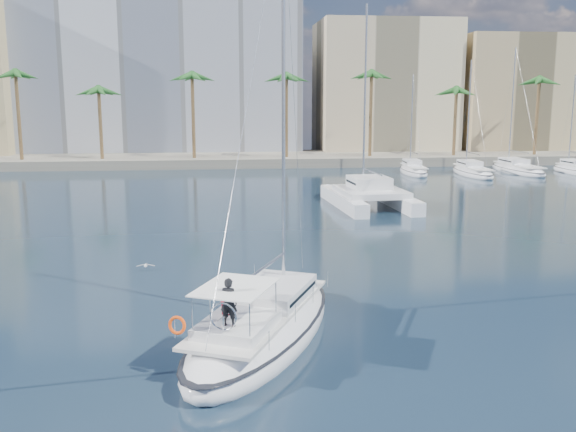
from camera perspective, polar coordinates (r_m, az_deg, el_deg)
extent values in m
plane|color=black|center=(28.69, 0.02, -8.02)|extent=(160.00, 160.00, 0.00)
cube|color=gray|center=(88.49, -4.17, 5.08)|extent=(120.00, 14.00, 1.20)
cube|color=silver|center=(100.56, -11.55, 13.21)|extent=(42.00, 16.00, 28.00)
cube|color=beige|center=(100.17, 8.50, 11.03)|extent=(20.00, 14.00, 20.00)
cube|color=tan|center=(105.09, 19.55, 9.97)|extent=(18.00, 12.00, 18.00)
cylinder|color=brown|center=(84.17, -4.12, 7.97)|extent=(0.44, 0.44, 10.50)
sphere|color=#215820|center=(84.09, -4.16, 11.54)|extent=(3.60, 3.60, 3.60)
cylinder|color=brown|center=(91.84, 17.80, 7.72)|extent=(0.44, 0.44, 10.50)
sphere|color=#215820|center=(91.77, 17.99, 10.99)|extent=(3.60, 3.60, 3.60)
ellipsoid|color=white|center=(24.75, -2.25, -10.26)|extent=(8.22, 12.20, 2.43)
ellipsoid|color=black|center=(24.62, -2.26, -9.51)|extent=(8.29, 12.32, 0.18)
cube|color=silver|center=(24.23, -2.45, -8.41)|extent=(6.03, 9.09, 0.12)
cube|color=silver|center=(25.32, -1.37, -6.70)|extent=(3.86, 4.52, 0.60)
cube|color=black|center=(25.32, -1.37, -6.65)|extent=(3.69, 4.12, 0.14)
cylinder|color=#B7BABF|center=(25.44, -0.41, 10.26)|extent=(0.15, 0.15, 15.35)
cylinder|color=#B7BABF|center=(24.07, -2.20, -4.65)|extent=(2.05, 4.35, 0.11)
cube|color=silver|center=(22.19, -4.54, -9.61)|extent=(3.23, 3.58, 0.36)
cube|color=white|center=(21.65, -4.71, -6.31)|extent=(3.23, 3.58, 0.04)
torus|color=silver|center=(20.99, -5.77, -8.89)|extent=(0.89, 0.44, 0.96)
torus|color=#EE440C|center=(21.31, -9.83, -9.55)|extent=(0.66, 0.44, 0.64)
imported|color=black|center=(21.32, -5.30, -7.63)|extent=(0.70, 0.58, 1.64)
imported|color=#B51B2F|center=(22.55, -5.62, -7.37)|extent=(0.66, 0.65, 1.07)
cube|color=white|center=(53.84, 4.90, 1.40)|extent=(2.00, 11.40, 1.10)
cube|color=white|center=(55.15, 9.40, 1.52)|extent=(2.00, 11.40, 1.10)
cube|color=silver|center=(53.80, 7.37, 2.15)|extent=(5.50, 6.58, 0.50)
cube|color=silver|center=(54.24, 7.21, 2.97)|extent=(3.35, 3.62, 1.00)
cube|color=black|center=(54.24, 7.21, 3.02)|extent=(3.34, 3.16, 0.18)
cylinder|color=#B7BABF|center=(55.39, 6.86, 10.46)|extent=(0.18, 0.18, 15.12)
ellipsoid|color=silver|center=(34.95, -12.54, -4.33)|extent=(0.20, 0.38, 0.18)
sphere|color=silver|center=(35.12, -12.51, -4.22)|extent=(0.10, 0.10, 0.10)
cube|color=gray|center=(34.98, -12.98, -4.29)|extent=(0.44, 0.16, 0.10)
cube|color=gray|center=(34.92, -12.10, -4.28)|extent=(0.44, 0.16, 0.10)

